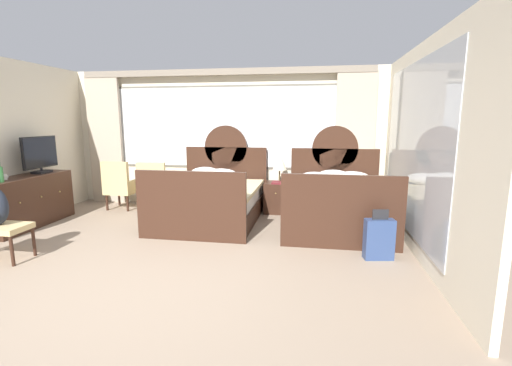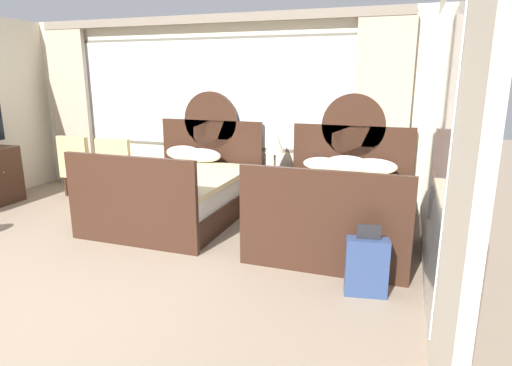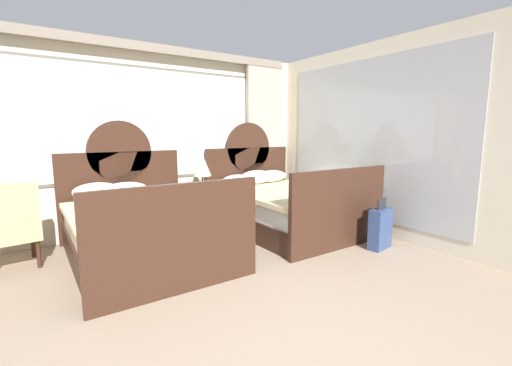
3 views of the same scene
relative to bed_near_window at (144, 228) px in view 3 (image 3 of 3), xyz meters
name	(u,v)px [view 3 (image 3 of 3)]	position (x,y,z in m)	size (l,w,h in m)	color
wall_back_window	(112,135)	(-0.05, 1.11, 1.07)	(6.18, 0.22, 2.70)	beige
wall_right_mirror	(386,140)	(3.07, -1.02, 1.00)	(0.08, 4.30, 2.70)	beige
bed_near_window	(144,228)	(0.00, 0.00, 0.00)	(1.62, 2.15, 1.62)	#382116
bed_near_mirror	(284,205)	(2.10, 0.01, 0.01)	(1.62, 2.15, 1.62)	#382116
nightstand_between_beds	(201,210)	(1.06, 0.71, -0.07)	(0.46, 0.48, 0.57)	#382116
table_lamp_on_nightstand	(202,165)	(1.10, 0.71, 0.62)	(0.27, 0.27, 0.58)	brown
book_on_nightstand	(203,192)	(1.06, 0.62, 0.23)	(0.18, 0.26, 0.03)	maroon
armchair_by_window_left	(10,225)	(-1.27, 0.44, 0.13)	(0.58, 0.58, 0.95)	tan
suitcase_on_floor	(380,228)	(2.55, -1.37, -0.09)	(0.38, 0.21, 0.64)	navy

